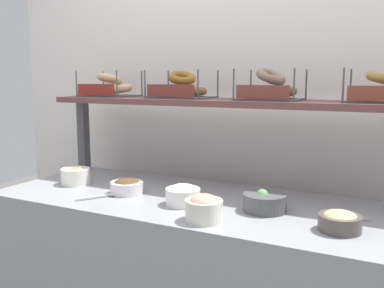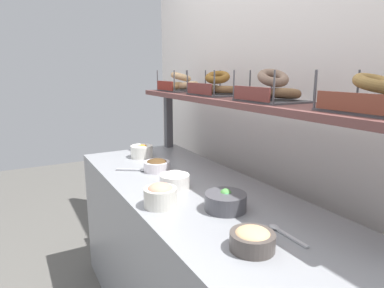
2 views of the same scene
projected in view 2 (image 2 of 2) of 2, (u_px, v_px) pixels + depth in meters
back_wall at (281, 111)px, 1.84m from camera, size 3.08×0.06×2.40m
deli_counter at (194, 264)px, 1.75m from camera, size 1.88×0.70×0.85m
shelf_riser_left at (168, 121)px, 2.49m from camera, size 0.05×0.05×0.40m
upper_shelf at (241, 101)px, 1.69m from camera, size 1.84×0.32×0.03m
bowl_veggie_mix at (225, 201)px, 1.38m from camera, size 0.17×0.17×0.09m
bowl_hummus at (252, 239)px, 1.07m from camera, size 0.15×0.15×0.07m
bowl_fruit_salad at (142, 151)px, 2.22m from camera, size 0.15×0.15×0.09m
bowl_cream_cheese at (175, 180)px, 1.63m from camera, size 0.15×0.15×0.09m
bowl_chocolate_spread at (157, 165)px, 1.92m from camera, size 0.15×0.15×0.07m
bowl_lox_spread at (160, 195)px, 1.41m from camera, size 0.14×0.14×0.10m
serving_spoon_near_plate at (136, 170)px, 1.93m from camera, size 0.12×0.15×0.01m
serving_spoon_by_edge at (282, 232)px, 1.18m from camera, size 0.18×0.03×0.01m
bagel_basket_plain at (180, 84)px, 2.27m from camera, size 0.28×0.25×0.14m
bagel_basket_cinnamon_raisin at (217, 87)px, 1.89m from camera, size 0.30×0.26×0.14m
bagel_basket_poppy at (272, 91)px, 1.49m from camera, size 0.29×0.26×0.15m
bagel_basket_everything at (372, 99)px, 1.10m from camera, size 0.29×0.26×0.14m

